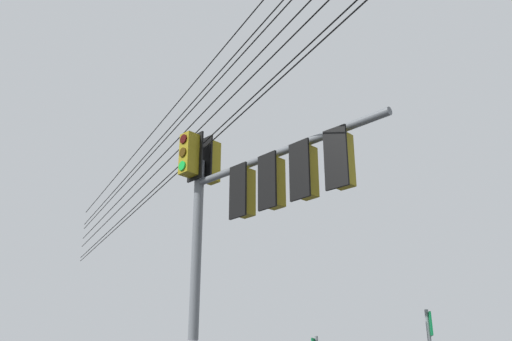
# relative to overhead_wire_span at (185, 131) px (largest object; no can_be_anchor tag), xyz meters

# --- Properties ---
(signal_mast_assembly) EXTENTS (4.75, 1.41, 6.71)m
(signal_mast_assembly) POSITION_rel_overhead_wire_span_xyz_m (-2.26, -0.11, -2.39)
(signal_mast_assembly) COLOR slate
(signal_mast_assembly) RESTS_ON ground
(overhead_wire_span) EXTENTS (21.82, 2.65, 2.02)m
(overhead_wire_span) POSITION_rel_overhead_wire_span_xyz_m (0.00, 0.00, 0.00)
(overhead_wire_span) COLOR black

